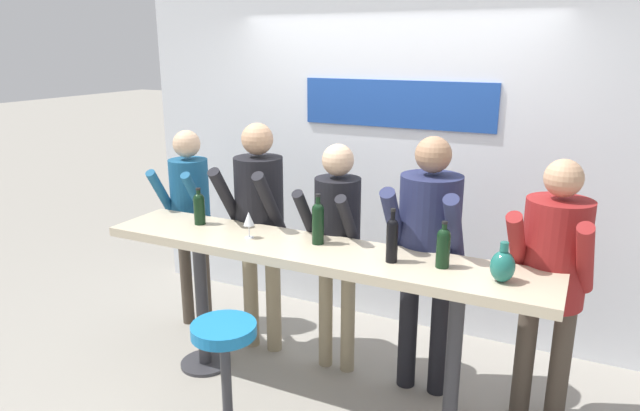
{
  "coord_description": "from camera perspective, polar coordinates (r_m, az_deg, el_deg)",
  "views": [
    {
      "loc": [
        1.48,
        -2.96,
        2.26
      ],
      "look_at": [
        0.0,
        0.08,
        1.3
      ],
      "focal_mm": 32.0,
      "sensor_mm": 36.0,
      "label": 1
    }
  ],
  "objects": [
    {
      "name": "wine_glass_0",
      "position": [
        3.68,
        -7.14,
        -1.4
      ],
      "size": [
        0.07,
        0.07,
        0.18
      ],
      "color": "silver",
      "rests_on": "tasting_table"
    },
    {
      "name": "person_far_left",
      "position": [
        4.62,
        -12.87,
        -0.12
      ],
      "size": [
        0.41,
        0.53,
        1.63
      ],
      "rotation": [
        0.0,
        0.0,
        0.16
      ],
      "color": "#473D33",
      "rests_on": "ground_plane"
    },
    {
      "name": "back_wall",
      "position": [
        4.63,
        6.83,
        4.26
      ],
      "size": [
        4.49,
        0.12,
        2.67
      ],
      "color": "silver",
      "rests_on": "ground_plane"
    },
    {
      "name": "wine_bottle_0",
      "position": [
        3.25,
        12.23,
        -3.96
      ],
      "size": [
        0.08,
        0.08,
        0.27
      ],
      "color": "black",
      "rests_on": "tasting_table"
    },
    {
      "name": "decorative_vase",
      "position": [
        3.15,
        17.79,
        -5.76
      ],
      "size": [
        0.13,
        0.13,
        0.22
      ],
      "color": "#1E665B",
      "rests_on": "tasting_table"
    },
    {
      "name": "person_center",
      "position": [
        3.67,
        10.77,
        -3.47
      ],
      "size": [
        0.47,
        0.57,
        1.73
      ],
      "rotation": [
        0.0,
        0.0,
        0.03
      ],
      "color": "black",
      "rests_on": "ground_plane"
    },
    {
      "name": "wine_bottle_2",
      "position": [
        3.55,
        -0.21,
        -1.58
      ],
      "size": [
        0.08,
        0.08,
        0.32
      ],
      "color": "black",
      "rests_on": "tasting_table"
    },
    {
      "name": "person_left",
      "position": [
        4.15,
        -6.14,
        -0.8
      ],
      "size": [
        0.44,
        0.56,
        1.73
      ],
      "rotation": [
        0.0,
        0.0,
        0.07
      ],
      "color": "gray",
      "rests_on": "ground_plane"
    },
    {
      "name": "ground_plane",
      "position": [
        4.01,
        -0.52,
        -18.5
      ],
      "size": [
        40.0,
        40.0,
        0.0
      ],
      "primitive_type": "plane",
      "color": "gray"
    },
    {
      "name": "wine_bottle_3",
      "position": [
        4.03,
        -11.99,
        -0.16
      ],
      "size": [
        0.08,
        0.08,
        0.26
      ],
      "color": "black",
      "rests_on": "tasting_table"
    },
    {
      "name": "wine_bottle_1",
      "position": [
        3.28,
        7.23,
        -3.25
      ],
      "size": [
        0.07,
        0.07,
        0.32
      ],
      "color": "black",
      "rests_on": "tasting_table"
    },
    {
      "name": "person_center_right",
      "position": [
        3.57,
        22.25,
        -5.73
      ],
      "size": [
        0.48,
        0.57,
        1.65
      ],
      "rotation": [
        0.0,
        0.0,
        -0.11
      ],
      "color": "#473D33",
      "rests_on": "ground_plane"
    },
    {
      "name": "tasting_table",
      "position": [
        3.58,
        -0.55,
        -6.6
      ],
      "size": [
        2.89,
        0.52,
        1.05
      ],
      "color": "beige",
      "rests_on": "ground_plane"
    },
    {
      "name": "bar_stool",
      "position": [
        3.41,
        -9.43,
        -15.44
      ],
      "size": [
        0.39,
        0.39,
        0.76
      ],
      "color": "#333338",
      "rests_on": "ground_plane"
    },
    {
      "name": "person_center_left",
      "position": [
        3.87,
        1.69,
        -2.8
      ],
      "size": [
        0.38,
        0.49,
        1.64
      ],
      "rotation": [
        0.0,
        0.0,
        0.02
      ],
      "color": "gray",
      "rests_on": "ground_plane"
    }
  ]
}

